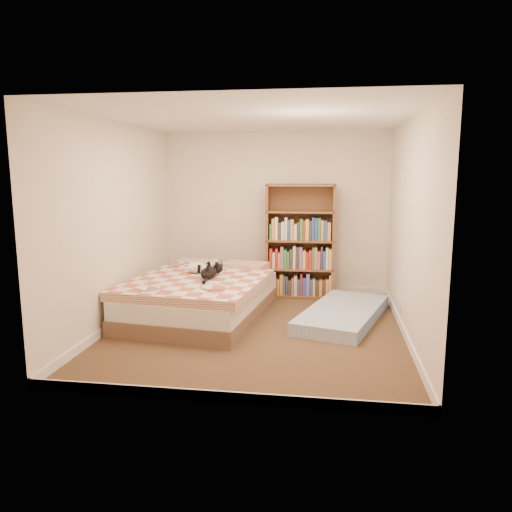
# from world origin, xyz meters

# --- Properties ---
(room) EXTENTS (3.51, 4.01, 2.51)m
(room) POSITION_xyz_m (0.00, 0.00, 1.20)
(room) COLOR #40301B
(room) RESTS_ON ground
(bed) EXTENTS (1.83, 2.38, 0.59)m
(bed) POSITION_xyz_m (-0.80, 0.42, 0.27)
(bed) COLOR brown
(bed) RESTS_ON room
(bookshelf) EXTENTS (1.03, 0.37, 1.71)m
(bookshelf) POSITION_xyz_m (0.42, 1.69, 0.61)
(bookshelf) COLOR brown
(bookshelf) RESTS_ON room
(floor_mattress) EXTENTS (1.30, 1.97, 0.16)m
(floor_mattress) POSITION_xyz_m (1.05, 0.50, 0.08)
(floor_mattress) COLOR #6C87B4
(floor_mattress) RESTS_ON room
(black_cat) EXTENTS (0.32, 0.73, 0.16)m
(black_cat) POSITION_xyz_m (-0.68, 0.39, 0.60)
(black_cat) COLOR black
(black_cat) RESTS_ON bed
(white_dog) EXTENTS (0.34, 0.36, 0.14)m
(white_dog) POSITION_xyz_m (-0.92, 0.66, 0.60)
(white_dog) COLOR white
(white_dog) RESTS_ON bed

